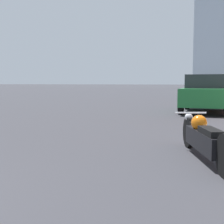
% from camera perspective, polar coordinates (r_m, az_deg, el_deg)
% --- Properties ---
extents(motorcycle, '(1.08, 2.58, 0.74)m').
position_cam_1_polar(motorcycle, '(5.60, 16.37, -4.61)').
color(motorcycle, black).
rests_on(motorcycle, ground_plane).
extents(parked_car_green, '(2.02, 4.31, 1.66)m').
position_cam_1_polar(parked_car_green, '(14.51, 16.68, 3.30)').
color(parked_car_green, '#1E6B33').
rests_on(parked_car_green, ground_plane).
extents(parked_car_blue, '(2.15, 4.58, 1.55)m').
position_cam_1_polar(parked_car_blue, '(26.96, 17.51, 4.01)').
color(parked_car_blue, '#1E3899').
rests_on(parked_car_blue, ground_plane).
extents(parked_car_yellow, '(2.10, 4.13, 1.54)m').
position_cam_1_polar(parked_car_yellow, '(39.07, 18.02, 4.36)').
color(parked_car_yellow, gold).
rests_on(parked_car_yellow, ground_plane).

